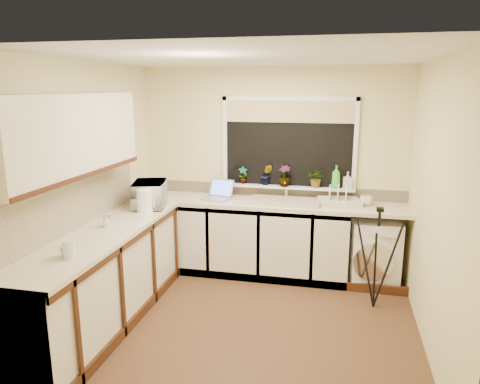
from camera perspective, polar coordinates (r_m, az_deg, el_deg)
The scene contains 34 objects.
floor at distance 4.53m, azimuth 0.75°, elevation -16.03°, with size 3.20×3.20×0.00m, color #543021.
ceiling at distance 3.97m, azimuth 0.86°, elevation 16.66°, with size 3.20×3.20×0.00m, color white.
wall_back at distance 5.52m, azimuth 4.00°, elevation 2.83°, with size 3.20×3.20×0.00m, color beige.
wall_front at distance 2.69m, azimuth -5.83°, elevation -8.24°, with size 3.20×3.20×0.00m, color beige.
wall_left at distance 4.66m, azimuth -18.81°, elevation 0.27°, with size 3.00×3.00×0.00m, color beige.
wall_right at distance 4.07m, azimuth 23.44°, elevation -1.90°, with size 3.00×3.00×0.00m, color beige.
base_cabinet_back at distance 5.49m, azimuth 0.02°, elevation -5.77°, with size 2.55×0.60×0.86m, color silver.
base_cabinet_left at distance 4.51m, azimuth -16.74°, elevation -10.64°, with size 0.54×2.40×0.86m, color silver.
worktop_back at distance 5.30m, azimuth 3.45°, elevation -1.40°, with size 3.20×0.60×0.04m, color beige.
worktop_left at distance 4.35m, azimuth -17.13°, elevation -5.20°, with size 0.60×2.40×0.04m, color beige.
upper_cabinet at distance 4.12m, azimuth -20.72°, elevation 6.64°, with size 0.28×1.90×0.70m, color silver.
splashback_left at distance 4.43m, azimuth -20.58°, elevation -1.83°, with size 0.02×2.40×0.45m, color beige.
splashback_back at distance 5.56m, azimuth 3.94°, elevation 0.22°, with size 3.20×0.02×0.14m, color beige.
window_glass at distance 5.43m, azimuth 6.13°, elevation 6.09°, with size 1.50×0.02×1.00m, color black.
window_blind at distance 5.38m, azimuth 6.20°, elevation 10.03°, with size 1.50×0.02×0.25m, color tan.
windowsill at distance 5.46m, azimuth 5.93°, elevation 0.65°, with size 1.60×0.14×0.03m, color white.
sink at distance 5.27m, azimuth 5.60°, elevation -1.16°, with size 0.82×0.46×0.03m, color tan.
faucet at distance 5.42m, azimuth 5.87°, elevation 0.39°, with size 0.03×0.03×0.24m, color silver.
washing_machine at distance 5.41m, azimuth 16.33°, elevation -7.20°, with size 0.53×0.51×0.75m, color white.
laptop at distance 5.43m, azimuth -2.74°, elevation -0.22°, with size 0.37×0.37×0.22m.
kettle at distance 4.94m, azimuth -11.90°, elevation -1.11°, with size 0.18×0.18×0.23m, color white.
dish_rack at distance 5.25m, azimuth 12.42°, elevation -1.25°, with size 0.45×0.34×0.07m, color beige.
tripod at distance 4.79m, azimuth 16.83°, elevation -7.99°, with size 0.51×0.51×1.06m, color black, non-canonical shape.
glass_jug at distance 3.79m, azimuth -20.77°, elevation -6.75°, with size 0.10×0.10×0.14m, color silver.
steel_jar at distance 4.49m, azimuth -16.41°, elevation -3.59°, with size 0.08×0.08×0.11m, color white.
microwave at distance 5.14m, azimuth -11.30°, elevation -0.27°, with size 0.50×0.34×0.28m, color white.
plant_a at distance 5.52m, azimuth 0.40°, elevation 2.12°, with size 0.11×0.07×0.21m, color #999999.
plant_b at distance 5.47m, azimuth 3.36°, elevation 2.20°, with size 0.14×0.11×0.25m, color #999999.
plant_c at distance 5.40m, azimuth 5.60°, elevation 2.04°, with size 0.14×0.14×0.25m, color #999999.
plant_d at distance 5.40m, azimuth 9.61°, elevation 1.72°, with size 0.19×0.17×0.22m, color #999999.
soap_bottle_green at distance 5.39m, azimuth 12.01°, elevation 1.89°, with size 0.10×0.10×0.27m, color green.
soap_bottle_clear at distance 5.40m, azimuth 13.40°, elevation 1.45°, with size 0.09×0.09×0.20m, color #999999.
cup_back at distance 5.30m, azimuth 15.58°, elevation -1.05°, with size 0.14×0.14×0.11m, color silver.
cup_left at distance 3.84m, azimuth -21.13°, elevation -6.99°, with size 0.09×0.09×0.08m, color beige.
Camera 1 is at (0.81, -3.87, 2.20)m, focal length 33.86 mm.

